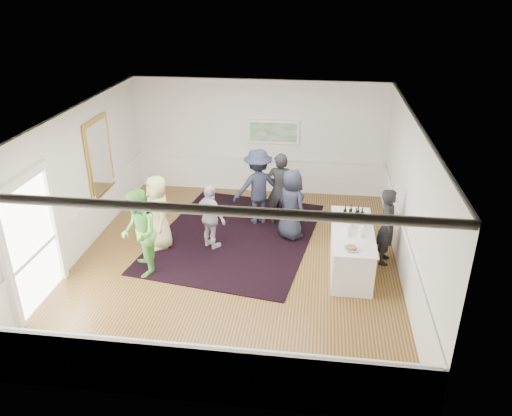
# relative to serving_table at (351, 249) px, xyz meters

# --- Properties ---
(floor) EXTENTS (8.00, 8.00, 0.00)m
(floor) POSITION_rel_serving_table_xyz_m (-2.45, -0.05, -0.46)
(floor) COLOR brown
(floor) RESTS_ON ground
(ceiling) EXTENTS (7.00, 8.00, 0.02)m
(ceiling) POSITION_rel_serving_table_xyz_m (-2.45, -0.05, 2.74)
(ceiling) COLOR white
(ceiling) RESTS_ON wall_back
(wall_left) EXTENTS (0.02, 8.00, 3.20)m
(wall_left) POSITION_rel_serving_table_xyz_m (-5.95, -0.05, 1.14)
(wall_left) COLOR white
(wall_left) RESTS_ON floor
(wall_right) EXTENTS (0.02, 8.00, 3.20)m
(wall_right) POSITION_rel_serving_table_xyz_m (1.05, -0.05, 1.14)
(wall_right) COLOR white
(wall_right) RESTS_ON floor
(wall_back) EXTENTS (7.00, 0.02, 3.20)m
(wall_back) POSITION_rel_serving_table_xyz_m (-2.45, 3.95, 1.14)
(wall_back) COLOR white
(wall_back) RESTS_ON floor
(wall_front) EXTENTS (7.00, 0.02, 3.20)m
(wall_front) POSITION_rel_serving_table_xyz_m (-2.45, -4.05, 1.14)
(wall_front) COLOR white
(wall_front) RESTS_ON floor
(wainscoting) EXTENTS (7.00, 8.00, 1.00)m
(wainscoting) POSITION_rel_serving_table_xyz_m (-2.45, -0.05, 0.04)
(wainscoting) COLOR white
(wainscoting) RESTS_ON floor
(mirror) EXTENTS (0.05, 1.25, 1.85)m
(mirror) POSITION_rel_serving_table_xyz_m (-5.90, 1.25, 1.34)
(mirror) COLOR #BB9137
(mirror) RESTS_ON wall_left
(doorway) EXTENTS (0.10, 1.78, 2.56)m
(doorway) POSITION_rel_serving_table_xyz_m (-5.89, -1.95, 0.95)
(doorway) COLOR white
(doorway) RESTS_ON wall_left
(landscape_painting) EXTENTS (1.44, 0.06, 0.66)m
(landscape_painting) POSITION_rel_serving_table_xyz_m (-2.05, 3.90, 1.32)
(landscape_painting) COLOR white
(landscape_painting) RESTS_ON wall_back
(area_rug) EXTENTS (4.17, 5.08, 0.02)m
(area_rug) POSITION_rel_serving_table_xyz_m (-2.66, 1.07, -0.45)
(area_rug) COLOR black
(area_rug) RESTS_ON floor
(serving_table) EXTENTS (0.86, 2.27, 0.92)m
(serving_table) POSITION_rel_serving_table_xyz_m (0.00, 0.00, 0.00)
(serving_table) COLOR silver
(serving_table) RESTS_ON floor
(bartender) EXTENTS (0.48, 0.67, 1.70)m
(bartender) POSITION_rel_serving_table_xyz_m (0.75, 0.38, 0.39)
(bartender) COLOR black
(bartender) RESTS_ON floor
(guest_tan) EXTENTS (0.93, 1.01, 1.73)m
(guest_tan) POSITION_rel_serving_table_xyz_m (-4.28, 0.39, 0.40)
(guest_tan) COLOR tan
(guest_tan) RESTS_ON floor
(guest_green) EXTENTS (1.01, 1.12, 1.87)m
(guest_green) POSITION_rel_serving_table_xyz_m (-4.32, -0.74, 0.47)
(guest_green) COLOR #58AD45
(guest_green) RESTS_ON floor
(guest_lilac) EXTENTS (0.94, 0.82, 1.53)m
(guest_lilac) POSITION_rel_serving_table_xyz_m (-3.11, 0.49, 0.30)
(guest_lilac) COLOR #BAB3C8
(guest_lilac) RESTS_ON floor
(guest_dark_a) EXTENTS (1.43, 1.16, 1.92)m
(guest_dark_a) POSITION_rel_serving_table_xyz_m (-2.22, 1.91, 0.50)
(guest_dark_a) COLOR #1F2334
(guest_dark_a) RESTS_ON floor
(guest_dark_b) EXTENTS (0.69, 0.46, 1.87)m
(guest_dark_b) POSITION_rel_serving_table_xyz_m (-1.67, 1.87, 0.47)
(guest_dark_b) COLOR black
(guest_dark_b) RESTS_ON floor
(guest_navy) EXTENTS (0.97, 0.97, 1.70)m
(guest_navy) POSITION_rel_serving_table_xyz_m (-1.35, 1.23, 0.39)
(guest_navy) COLOR #1F2334
(guest_navy) RESTS_ON floor
(wine_bottles) EXTENTS (0.44, 0.26, 0.31)m
(wine_bottles) POSITION_rel_serving_table_xyz_m (0.00, 0.48, 0.61)
(wine_bottles) COLOR black
(wine_bottles) RESTS_ON serving_table
(juice_pitchers) EXTENTS (0.39, 0.37, 0.24)m
(juice_pitchers) POSITION_rel_serving_table_xyz_m (-0.03, -0.17, 0.58)
(juice_pitchers) COLOR #8FC044
(juice_pitchers) RESTS_ON serving_table
(ice_bucket) EXTENTS (0.26, 0.26, 0.25)m
(ice_bucket) POSITION_rel_serving_table_xyz_m (0.05, 0.16, 0.57)
(ice_bucket) COLOR silver
(ice_bucket) RESTS_ON serving_table
(nut_bowl) EXTENTS (0.27, 0.27, 0.08)m
(nut_bowl) POSITION_rel_serving_table_xyz_m (-0.07, -0.85, 0.49)
(nut_bowl) COLOR white
(nut_bowl) RESTS_ON serving_table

